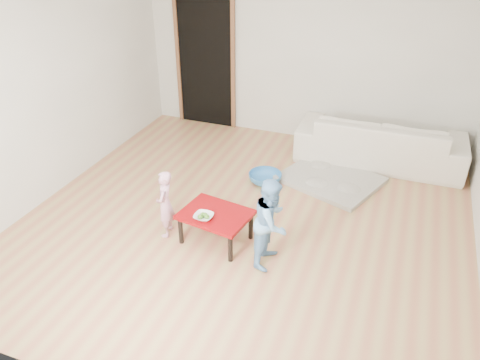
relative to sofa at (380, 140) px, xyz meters
The scene contains 13 objects.
floor 2.43m from the sofa, 121.62° to the right, with size 5.00×5.00×0.01m, color #B26E4C.
back_wall 1.65m from the sofa, 160.38° to the left, with size 5.00×0.02×2.60m, color silver.
left_wall 4.39m from the sofa, 151.41° to the right, with size 0.02×5.00×2.60m, color silver.
doorway 2.98m from the sofa, behind, with size 1.02×0.08×2.11m, color brown, non-canonical shape.
sofa is the anchor object (origin of this frame).
cushion 0.36m from the sofa, 134.31° to the right, with size 0.43×0.38×0.11m, color orange.
red_table 2.91m from the sofa, 119.52° to the right, with size 0.72×0.54×0.36m, color maroon, non-canonical shape.
bowl 3.07m from the sofa, 119.47° to the right, with size 0.20×0.20×0.05m, color white.
broccoli 3.07m from the sofa, 119.47° to the right, with size 0.12×0.12×0.06m, color #2D5919, non-canonical shape.
child_pink 3.28m from the sofa, 127.43° to the right, with size 0.29×0.19×0.78m, color #DA6391.
child_blue 2.76m from the sofa, 106.43° to the right, with size 0.47×0.36×0.96m, color #60B2E0.
basin 1.77m from the sofa, 138.91° to the right, with size 0.44×0.44×0.14m, color #3177B9.
blanket 1.00m from the sofa, 122.62° to the right, with size 1.19×0.99×0.06m, color #B9B2A3, non-canonical shape.
Camera 1 is at (1.53, -4.24, 3.17)m, focal length 35.00 mm.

